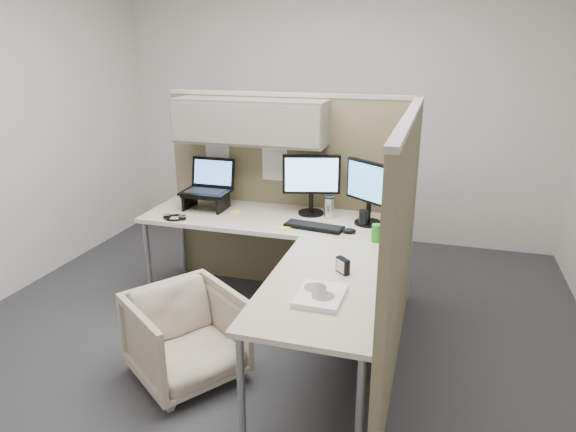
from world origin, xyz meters
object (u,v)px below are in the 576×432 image
(keyboard, at_px, (314,227))
(office_chair, at_px, (186,332))
(desk, at_px, (286,244))
(monitor_left, at_px, (311,180))

(keyboard, bearing_deg, office_chair, -113.99)
(desk, xyz_separation_m, office_chair, (-0.44, -0.67, -0.38))
(desk, xyz_separation_m, monitor_left, (0.03, 0.57, 0.32))
(desk, distance_m, monitor_left, 0.65)
(office_chair, distance_m, keyboard, 1.17)
(desk, bearing_deg, office_chair, -123.53)
(desk, relative_size, office_chair, 3.21)
(monitor_left, bearing_deg, keyboard, -86.89)
(keyboard, bearing_deg, desk, -109.27)
(desk, distance_m, office_chair, 0.88)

